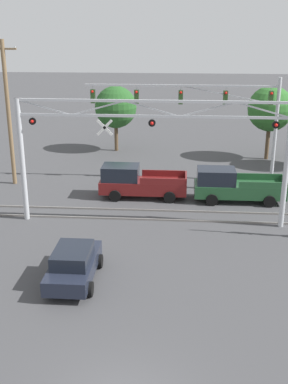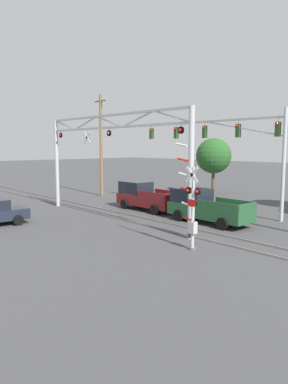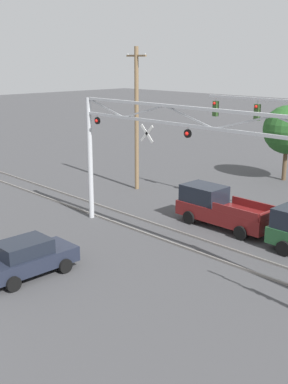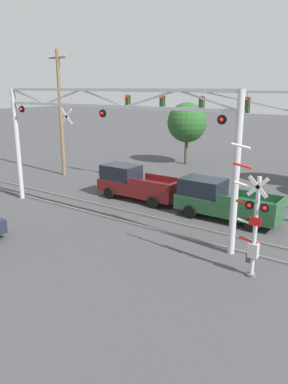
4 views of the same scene
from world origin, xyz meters
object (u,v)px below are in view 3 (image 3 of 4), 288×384
at_px(pickup_truck_lead, 219,208).
at_px(sedan_waiting, 27,257).
at_px(utility_pole_left, 137,118).
at_px(background_tree_beyond_span, 287,130).
at_px(crossing_gantry, 187,158).

bearing_deg(pickup_truck_lead, sedan_waiting, -99.29).
bearing_deg(utility_pole_left, background_tree_beyond_span, 58.81).
distance_m(crossing_gantry, pickup_truck_lead, 5.55).
bearing_deg(background_tree_beyond_span, sedan_waiting, -87.15).
bearing_deg(utility_pole_left, sedan_waiting, -61.58).
bearing_deg(background_tree_beyond_span, utility_pole_left, -121.19).
bearing_deg(utility_pole_left, crossing_gantry, -32.10).
bearing_deg(sedan_waiting, pickup_truck_lead, 80.71).
xyz_separation_m(crossing_gantry, pickup_truck_lead, (-1.16, 4.11, -3.54)).
distance_m(sedan_waiting, utility_pole_left, 15.29).
height_order(pickup_truck_lead, utility_pole_left, utility_pole_left).
relative_size(pickup_truck_lead, background_tree_beyond_span, 0.98).
relative_size(utility_pole_left, background_tree_beyond_span, 1.72).
xyz_separation_m(sedan_waiting, utility_pole_left, (-7.00, 12.94, 4.17)).
height_order(sedan_waiting, background_tree_beyond_span, background_tree_beyond_span).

